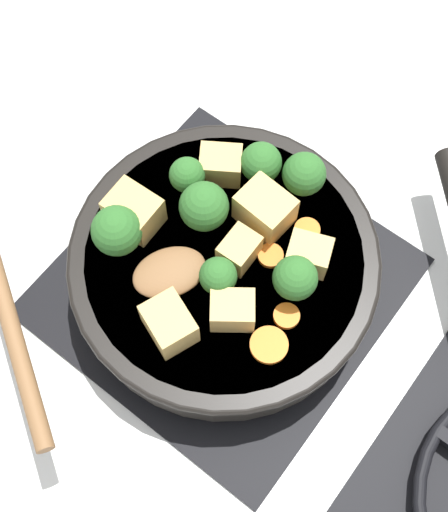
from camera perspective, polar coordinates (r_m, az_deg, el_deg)
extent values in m
plane|color=silver|center=(0.73, 0.00, -2.44)|extent=(2.40, 2.40, 0.00)
cube|color=black|center=(0.72, 0.00, -2.33)|extent=(0.31, 0.31, 0.01)
torus|color=black|center=(0.71, 0.00, -1.86)|extent=(0.24, 0.24, 0.01)
cube|color=black|center=(0.71, 0.00, -1.86)|extent=(0.01, 0.23, 0.01)
cube|color=black|center=(0.71, 0.00, -1.86)|extent=(0.23, 0.01, 0.01)
cylinder|color=black|center=(0.68, 0.00, -0.87)|extent=(0.28, 0.28, 0.05)
cylinder|color=#5B3316|center=(0.67, 0.00, -0.73)|extent=(0.26, 0.26, 0.04)
torus|color=black|center=(0.66, 0.00, -0.14)|extent=(0.29, 0.29, 0.01)
ellipsoid|color=brown|center=(0.64, -4.39, -1.31)|extent=(0.08, 0.08, 0.01)
cylinder|color=brown|center=(0.65, -16.63, -5.53)|extent=(0.13, 0.20, 0.02)
cube|color=tan|center=(0.64, 6.79, 0.14)|extent=(0.04, 0.05, 0.03)
cube|color=tan|center=(0.61, -4.41, -5.43)|extent=(0.05, 0.05, 0.04)
cube|color=tan|center=(0.64, 1.24, 0.49)|extent=(0.04, 0.03, 0.03)
cube|color=tan|center=(0.66, -7.21, 3.56)|extent=(0.04, 0.05, 0.04)
cube|color=tan|center=(0.62, 0.68, -4.36)|extent=(0.05, 0.05, 0.03)
cube|color=tan|center=(0.68, -0.27, 7.29)|extent=(0.05, 0.05, 0.03)
cube|color=tan|center=(0.66, 3.30, 3.76)|extent=(0.04, 0.05, 0.04)
cylinder|color=#709956|center=(0.69, 2.90, 6.57)|extent=(0.01, 0.01, 0.01)
sphere|color=#2D6628|center=(0.67, 2.98, 7.47)|extent=(0.04, 0.04, 0.04)
cylinder|color=#709956|center=(0.68, -2.89, 5.71)|extent=(0.01, 0.01, 0.01)
sphere|color=#2D6628|center=(0.67, -2.97, 6.50)|extent=(0.03, 0.03, 0.03)
cylinder|color=#709956|center=(0.64, -0.46, -2.22)|extent=(0.01, 0.01, 0.01)
sphere|color=#2D6628|center=(0.62, -0.48, -1.59)|extent=(0.03, 0.03, 0.03)
cylinder|color=#709956|center=(0.64, 5.54, -2.47)|extent=(0.01, 0.01, 0.01)
sphere|color=#2D6628|center=(0.62, 5.72, -1.76)|extent=(0.04, 0.04, 0.04)
cylinder|color=#709956|center=(0.66, -1.56, 3.06)|extent=(0.01, 0.01, 0.01)
sphere|color=#2D6628|center=(0.64, -1.62, 3.99)|extent=(0.05, 0.05, 0.05)
cylinder|color=#709956|center=(0.69, 6.24, 5.64)|extent=(0.01, 0.01, 0.01)
sphere|color=#2D6628|center=(0.67, 6.43, 6.54)|extent=(0.04, 0.04, 0.04)
cylinder|color=#709956|center=(0.66, -8.30, 1.13)|extent=(0.01, 0.01, 0.01)
sphere|color=#2D6628|center=(0.64, -8.58, 2.01)|extent=(0.05, 0.05, 0.05)
cylinder|color=orange|center=(0.65, 3.75, 0.04)|extent=(0.02, 0.02, 0.01)
cylinder|color=orange|center=(0.67, 6.66, 2.08)|extent=(0.02, 0.02, 0.01)
cylinder|color=orange|center=(0.63, 5.02, -4.80)|extent=(0.02, 0.02, 0.01)
cylinder|color=orange|center=(0.62, 3.62, -7.12)|extent=(0.03, 0.03, 0.01)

